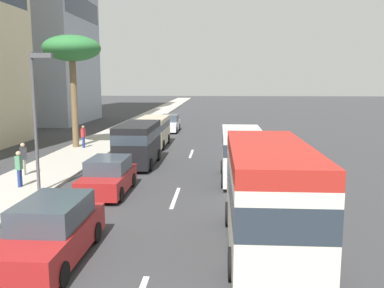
{
  "coord_description": "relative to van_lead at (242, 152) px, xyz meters",
  "views": [
    {
      "loc": [
        -3.46,
        -1.8,
        5.02
      ],
      "look_at": [
        18.49,
        -0.42,
        1.61
      ],
      "focal_mm": 38.51,
      "sensor_mm": 36.0,
      "label": 1
    }
  ],
  "objects": [
    {
      "name": "minibus_third",
      "position": [
        -8.58,
        -0.28,
        0.27
      ],
      "size": [
        6.81,
        2.43,
        3.17
      ],
      "color": "silver",
      "rests_on": "ground_plane"
    },
    {
      "name": "ground_plane",
      "position": [
        14.53,
        3.03,
        -1.47
      ],
      "size": [
        198.0,
        198.0,
        0.0
      ],
      "primitive_type": "plane",
      "color": "#38383A"
    },
    {
      "name": "van_seventh",
      "position": [
        10.59,
        6.18,
        -0.2
      ],
      "size": [
        5.35,
        2.16,
        2.21
      ],
      "rotation": [
        0.0,
        0.0,
        3.14
      ],
      "color": "beige",
      "rests_on": "ground_plane"
    },
    {
      "name": "palm_tree",
      "position": [
        9.0,
        11.68,
        5.65
      ],
      "size": [
        4.09,
        4.09,
        8.06
      ],
      "color": "brown",
      "rests_on": "sidewalk_right"
    },
    {
      "name": "pedestrian_by_tree",
      "position": [
        8.67,
        10.99,
        -0.43
      ],
      "size": [
        0.37,
        0.29,
        1.62
      ],
      "rotation": [
        0.0,
        0.0,
        6.03
      ],
      "color": "navy",
      "rests_on": "sidewalk_right"
    },
    {
      "name": "pedestrian_mid_block",
      "position": [
        -2.47,
        10.32,
        -0.4
      ],
      "size": [
        0.32,
        0.22,
        1.67
      ],
      "rotation": [
        0.0,
        0.0,
        6.28
      ],
      "color": "navy",
      "rests_on": "sidewalk_right"
    },
    {
      "name": "street_lamp",
      "position": [
        -3.24,
        8.97,
        2.47
      ],
      "size": [
        0.24,
        0.97,
        6.05
      ],
      "color": "#4C4C51",
      "rests_on": "sidewalk_right"
    },
    {
      "name": "lane_stripe_far",
      "position": [
        7.48,
        3.03,
        -1.46
      ],
      "size": [
        3.2,
        0.16,
        0.01
      ],
      "primitive_type": "cube",
      "color": "silver",
      "rests_on": "ground_plane"
    },
    {
      "name": "van_fifth",
      "position": [
        3.42,
        5.93,
        -0.04
      ],
      "size": [
        5.2,
        2.13,
        2.49
      ],
      "rotation": [
        0.0,
        0.0,
        3.14
      ],
      "color": "black",
      "rests_on": "ground_plane"
    },
    {
      "name": "car_sixth",
      "position": [
        -9.72,
        5.85,
        -0.67
      ],
      "size": [
        4.56,
        1.88,
        1.71
      ],
      "rotation": [
        0.0,
        0.0,
        3.14
      ],
      "color": "#A51E1E",
      "rests_on": "ground_plane"
    },
    {
      "name": "pedestrian_near_lamp",
      "position": [
        -0.16,
        11.24,
        -0.39
      ],
      "size": [
        0.37,
        0.39,
        1.69
      ],
      "rotation": [
        0.0,
        0.0,
        2.23
      ],
      "color": "beige",
      "rests_on": "sidewalk_right"
    },
    {
      "name": "van_lead",
      "position": [
        0.0,
        0.0,
        0.0
      ],
      "size": [
        5.05,
        2.08,
        2.58
      ],
      "color": "white",
      "rests_on": "ground_plane"
    },
    {
      "name": "sidewalk_right",
      "position": [
        14.53,
        10.56,
        -1.4
      ],
      "size": [
        162.0,
        3.75,
        0.15
      ],
      "primitive_type": "cube",
      "color": "#B2ADA3",
      "rests_on": "ground_plane"
    },
    {
      "name": "lane_stripe_mid",
      "position": [
        -3.3,
        3.03,
        -1.46
      ],
      "size": [
        3.2,
        0.16,
        0.01
      ],
      "primitive_type": "cube",
      "color": "silver",
      "rests_on": "ground_plane"
    },
    {
      "name": "car_fourth",
      "position": [
        19.92,
        5.98,
        -0.69
      ],
      "size": [
        4.66,
        1.79,
        1.65
      ],
      "rotation": [
        0.0,
        0.0,
        3.14
      ],
      "color": "white",
      "rests_on": "ground_plane"
    },
    {
      "name": "car_second",
      "position": [
        -2.73,
        6.11,
        -0.72
      ],
      "size": [
        4.08,
        1.88,
        1.58
      ],
      "rotation": [
        0.0,
        0.0,
        3.14
      ],
      "color": "#A51E1E",
      "rests_on": "ground_plane"
    }
  ]
}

